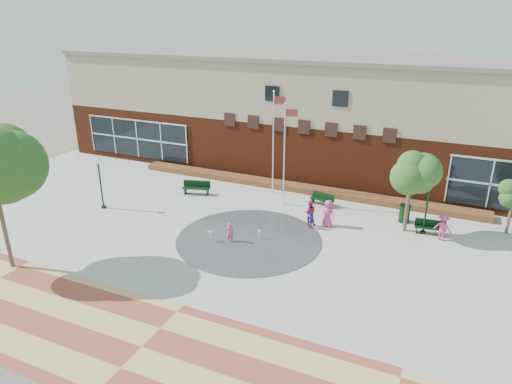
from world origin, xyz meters
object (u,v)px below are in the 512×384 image
at_px(flagpole_left, 274,138).
at_px(child_splash, 230,232).
at_px(flagpole_right, 285,150).
at_px(bench_left, 197,190).
at_px(trash_can, 404,213).

relative_size(flagpole_left, child_splash, 6.27).
relative_size(flagpole_right, child_splash, 5.89).
relative_size(flagpole_right, bench_left, 3.39).
xyz_separation_m(flagpole_left, trash_can, (9.31, -1.21, -3.54)).
distance_m(flagpole_left, trash_can, 10.04).
distance_m(trash_can, child_splash, 11.06).
bearing_deg(child_splash, trash_can, -172.07).
distance_m(flagpole_left, child_splash, 8.76).
relative_size(trash_can, child_splash, 0.97).
height_order(bench_left, trash_can, trash_can).
xyz_separation_m(flagpole_right, trash_can, (7.86, 0.44, -3.31)).
distance_m(flagpole_right, trash_can, 8.54).
bearing_deg(flagpole_left, bench_left, -166.64).
xyz_separation_m(flagpole_left, flagpole_right, (1.45, -1.65, -0.24)).
bearing_deg(bench_left, flagpole_right, -9.13).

